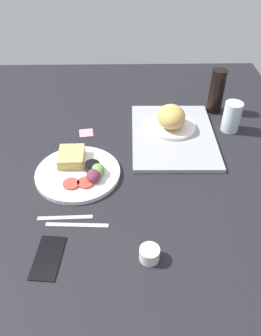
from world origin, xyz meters
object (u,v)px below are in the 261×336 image
object	(u,v)px
serving_tray	(173,135)
knife	(77,225)
bread_plate_near	(171,119)
sticky_note	(86,133)
plate_with_salad	(79,170)
espresso_cup	(149,254)
soda_bottle	(217,91)
cell_phone	(48,257)
drinking_glass	(232,117)
fork	(65,217)

from	to	relation	value
serving_tray	knife	distance (cm)	57.05
bread_plate_near	sticky_note	xyz separation A→B (cm)	(0.03, -34.97, -5.97)
plate_with_salad	espresso_cup	xyz separation A→B (cm)	(35.76, 22.62, 0.34)
soda_bottle	espresso_cup	world-z (taller)	soda_bottle
cell_phone	sticky_note	bearing A→B (deg)	-179.66
drinking_glass	espresso_cup	xyz separation A→B (cm)	(62.80, -37.37, -4.24)
drinking_glass	plate_with_salad	bearing A→B (deg)	-65.73
sticky_note	knife	bearing A→B (deg)	1.55
serving_tray	cell_phone	bearing A→B (deg)	-35.73
serving_tray	bread_plate_near	bearing A→B (deg)	-170.65
soda_bottle	espresso_cup	bearing A→B (deg)	-23.46
soda_bottle	fork	bearing A→B (deg)	-43.08
drinking_glass	fork	world-z (taller)	drinking_glass
soda_bottle	fork	size ratio (longest dim) A/B	1.15
bread_plate_near	espresso_cup	world-z (taller)	bread_plate_near
plate_with_salad	sticky_note	bearing A→B (deg)	179.44
drinking_glass	knife	world-z (taller)	drinking_glass
knife	sticky_note	size ratio (longest dim) A/B	3.39
plate_with_salad	cell_phone	world-z (taller)	plate_with_salad
serving_tray	sticky_note	size ratio (longest dim) A/B	8.04
bread_plate_near	espresso_cup	bearing A→B (deg)	-11.58
fork	cell_phone	size ratio (longest dim) A/B	1.18
serving_tray	knife	world-z (taller)	serving_tray
soda_bottle	fork	xyz separation A→B (cm)	(63.02, -58.94, -9.49)
drinking_glass	cell_phone	xyz separation A→B (cm)	(62.18, -65.20, -5.84)
cell_phone	sticky_note	size ratio (longest dim) A/B	2.57
fork	serving_tray	bearing A→B (deg)	46.54
bread_plate_near	knife	distance (cm)	60.07
plate_with_salad	fork	size ratio (longest dim) A/B	1.75
knife	plate_with_salad	bearing A→B (deg)	96.69
soda_bottle	drinking_glass	bearing A→B (deg)	12.72
serving_tray	drinking_glass	size ratio (longest dim) A/B	3.61
serving_tray	cell_phone	xyz separation A→B (cm)	(57.09, -41.07, -0.40)
soda_bottle	knife	distance (cm)	86.41
drinking_glass	soda_bottle	size ratio (longest dim) A/B	0.64
plate_with_salad	cell_phone	xyz separation A→B (cm)	(35.13, -5.22, -1.26)
knife	bread_plate_near	bearing A→B (deg)	58.61
drinking_glass	soda_bottle	bearing A→B (deg)	-167.28
plate_with_salad	fork	distance (cm)	20.84
bread_plate_near	plate_with_salad	world-z (taller)	bread_plate_near
drinking_glass	espresso_cup	distance (cm)	73.20
fork	knife	distance (cm)	5.00
bread_plate_near	drinking_glass	size ratio (longest dim) A/B	1.55
drinking_glass	espresso_cup	bearing A→B (deg)	-30.76
bread_plate_near	knife	world-z (taller)	bread_plate_near
bread_plate_near	fork	world-z (taller)	bread_plate_near
espresso_cup	knife	bearing A→B (deg)	-119.93
fork	knife	xyz separation A→B (cm)	(3.00, 4.00, 0.00)
serving_tray	plate_with_salad	world-z (taller)	plate_with_salad
fork	cell_phone	bearing A→B (deg)	-102.52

